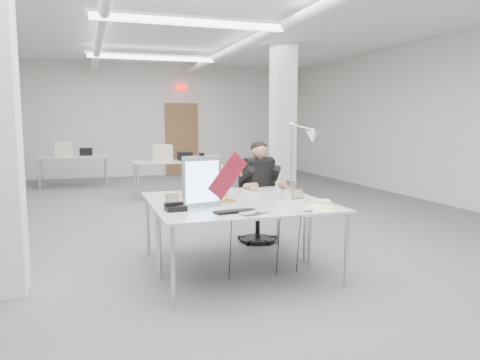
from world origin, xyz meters
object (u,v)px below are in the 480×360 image
at_px(office_chair, 258,204).
at_px(architect_lamp, 300,151).
at_px(laptop, 258,214).
at_px(beige_monitor, 207,181).
at_px(bankers_lamp, 227,186).
at_px(desk_main, 251,209).
at_px(desk_phone, 176,208).
at_px(seated_person, 259,175).
at_px(monitor, 202,182).

xyz_separation_m(office_chair, architect_lamp, (0.23, -0.80, 0.75)).
xyz_separation_m(laptop, beige_monitor, (-0.17, 1.21, 0.16)).
bearing_deg(architect_lamp, bankers_lamp, -175.20).
distance_m(desk_main, desk_phone, 0.73).
bearing_deg(office_chair, seated_person, -108.10).
distance_m(desk_main, beige_monitor, 0.93).
distance_m(seated_person, beige_monitor, 1.00).
distance_m(desk_main, seated_person, 1.57).
bearing_deg(office_chair, monitor, -147.97).
bearing_deg(office_chair, beige_monitor, -162.81).
xyz_separation_m(bankers_lamp, architect_lamp, (0.97, 0.26, 0.32)).
xyz_separation_m(monitor, architect_lamp, (1.28, 0.47, 0.24)).
bearing_deg(bankers_lamp, desk_main, -74.61).
xyz_separation_m(laptop, bankers_lamp, (-0.07, 0.74, 0.16)).
bearing_deg(beige_monitor, seated_person, 53.44).
distance_m(desk_main, monitor, 0.55).
bearing_deg(desk_phone, bankers_lamp, 23.96).
height_order(beige_monitor, architect_lamp, architect_lamp).
bearing_deg(beige_monitor, desk_main, -55.74).
distance_m(desk_main, office_chair, 1.62).
xyz_separation_m(desk_main, office_chair, (0.62, 1.48, -0.24)).
bearing_deg(laptop, office_chair, 51.39).
bearing_deg(architect_lamp, beige_monitor, 158.93).
bearing_deg(monitor, desk_main, -39.01).
height_order(office_chair, architect_lamp, architect_lamp).
relative_size(monitor, bankers_lamp, 1.50).
distance_m(bankers_lamp, beige_monitor, 0.47).
height_order(office_chair, bankers_lamp, bankers_lamp).
bearing_deg(beige_monitor, laptop, -61.61).
bearing_deg(monitor, architect_lamp, 7.28).
height_order(office_chair, monitor, monitor).
xyz_separation_m(desk_phone, architect_lamp, (1.57, 0.58, 0.47)).
relative_size(desk_main, monitor, 3.56).
height_order(desk_main, monitor, monitor).
relative_size(desk_main, seated_person, 1.95).
bearing_deg(desk_phone, seated_person, 40.86).
bearing_deg(laptop, desk_phone, 129.20).
bearing_deg(monitor, laptop, -67.14).
bearing_deg(beige_monitor, office_chair, 55.77).
xyz_separation_m(monitor, bankers_lamp, (0.31, 0.21, -0.08)).
xyz_separation_m(seated_person, bankers_lamp, (-0.74, -1.01, 0.02)).
relative_size(monitor, architect_lamp, 0.51).
relative_size(bankers_lamp, architect_lamp, 0.34).
height_order(office_chair, laptop, office_chair).
bearing_deg(desk_phone, beige_monitor, 53.51).
height_order(monitor, desk_phone, monitor).
height_order(bankers_lamp, architect_lamp, architect_lamp).
bearing_deg(beige_monitor, desk_phone, -102.26).
height_order(desk_main, architect_lamp, architect_lamp).
height_order(laptop, desk_phone, desk_phone).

